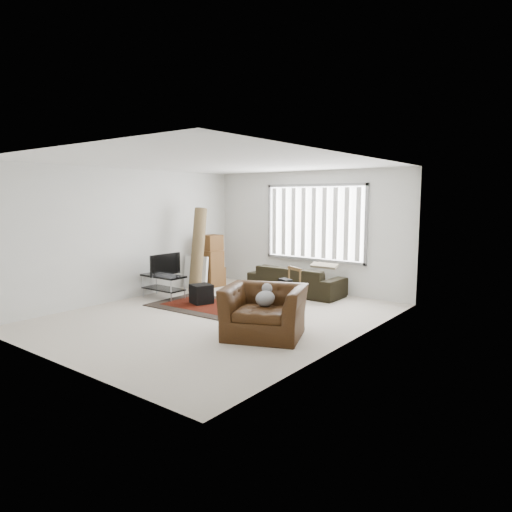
{
  "coord_description": "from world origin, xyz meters",
  "views": [
    {
      "loc": [
        5.35,
        -5.9,
        2.1
      ],
      "look_at": [
        0.35,
        0.62,
        1.05
      ],
      "focal_mm": 32.0,
      "sensor_mm": 36.0,
      "label": 1
    }
  ],
  "objects_px": {
    "moving_boxes": "(212,262)",
    "sofa": "(296,276)",
    "side_chair": "(286,287)",
    "tv_stand": "(163,281)",
    "armchair": "(264,308)"
  },
  "relations": [
    {
      "from": "sofa",
      "to": "side_chair",
      "type": "height_order",
      "value": "side_chair"
    },
    {
      "from": "tv_stand",
      "to": "sofa",
      "type": "relative_size",
      "value": 0.47
    },
    {
      "from": "moving_boxes",
      "to": "side_chair",
      "type": "xyz_separation_m",
      "value": [
        2.8,
        -1.0,
        -0.11
      ]
    },
    {
      "from": "tv_stand",
      "to": "moving_boxes",
      "type": "bearing_deg",
      "value": 93.73
    },
    {
      "from": "tv_stand",
      "to": "moving_boxes",
      "type": "distance_m",
      "value": 1.63
    },
    {
      "from": "moving_boxes",
      "to": "armchair",
      "type": "relative_size",
      "value": 0.82
    },
    {
      "from": "moving_boxes",
      "to": "armchair",
      "type": "bearing_deg",
      "value": -36.19
    },
    {
      "from": "tv_stand",
      "to": "side_chair",
      "type": "bearing_deg",
      "value": 12.9
    },
    {
      "from": "armchair",
      "to": "side_chair",
      "type": "bearing_deg",
      "value": 89.32
    },
    {
      "from": "moving_boxes",
      "to": "sofa",
      "type": "xyz_separation_m",
      "value": [
        2.11,
        0.43,
        -0.16
      ]
    },
    {
      "from": "moving_boxes",
      "to": "side_chair",
      "type": "distance_m",
      "value": 2.98
    },
    {
      "from": "moving_boxes",
      "to": "sofa",
      "type": "relative_size",
      "value": 0.58
    },
    {
      "from": "sofa",
      "to": "side_chair",
      "type": "relative_size",
      "value": 2.56
    },
    {
      "from": "armchair",
      "to": "sofa",
      "type": "bearing_deg",
      "value": 91.39
    },
    {
      "from": "moving_boxes",
      "to": "side_chair",
      "type": "bearing_deg",
      "value": -19.58
    }
  ]
}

